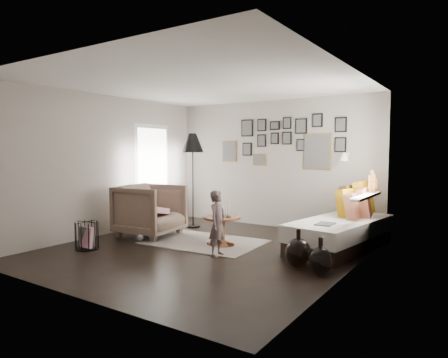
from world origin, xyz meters
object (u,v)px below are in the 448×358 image
Objects in this scene: vase at (219,208)px; child at (218,224)px; floor_lamp at (193,146)px; demijohn_large at (298,253)px; pedestal_table at (222,232)px; demijohn_small at (320,260)px; armchair at (150,210)px; magazine_basket at (87,236)px; daybed at (342,228)px.

child is (0.40, -0.61, -0.13)m from vase.
floor_lamp is (-1.31, 0.99, 1.03)m from vase.
demijohn_large is at bearing -26.81° from floor_lamp.
pedestal_table is at bearing 162.91° from demijohn_large.
demijohn_small is at bearing -95.91° from child.
magazine_basket is (-0.14, -1.30, -0.26)m from armchair.
daybed is 1.17× the size of floor_lamp.
demijohn_large reaches higher than pedestal_table.
pedestal_table is 2.17m from magazine_basket.
armchair is 2.19× the size of demijohn_small.
vase is at bearing 163.06° from demijohn_large.
vase is at bearing -91.37° from armchair.
demijohn_small is 1.62m from child.
floor_lamp is (-1.39, 1.01, 1.43)m from pedestal_table.
vase is 0.84× the size of demijohn_large.
armchair is 0.55× the size of floor_lamp.
floor_lamp reaches higher than demijohn_small.
demijohn_large is at bearing -102.82° from armchair.
armchair reaches higher than vase.
armchair is at bearing -97.27° from floor_lamp.
pedestal_table is 0.59× the size of armchair.
magazine_basket is 0.45× the size of child.
magazine_basket is (-1.67, -1.39, -0.01)m from pedestal_table.
magazine_basket is at bearing -140.16° from pedestal_table.
magazine_basket is at bearing -96.56° from floor_lamp.
demijohn_small is (3.43, -0.51, -0.30)m from armchair.
demijohn_small is (0.19, -1.51, -0.15)m from daybed.
daybed is at bearing 27.99° from pedestal_table.
daybed reaches higher than armchair.
magazine_basket is at bearing -164.15° from demijohn_large.
child reaches higher than magazine_basket.
floor_lamp is at bearing -12.90° from armchair.
daybed is at bearing -1.82° from floor_lamp.
child is (1.85, -0.50, 0.02)m from armchair.
magazine_basket is (-3.38, -2.30, -0.11)m from daybed.
pedestal_table is 1.99m from demijohn_small.
floor_lamp reaches higher than armchair.
floor_lamp is 3.60m from demijohn_large.
child is at bearing -43.14° from floor_lamp.
demijohn_large is (3.22, 0.91, -0.01)m from magazine_basket.
vase is 0.92× the size of demijohn_small.
demijohn_small is at bearing 12.54° from magazine_basket.
daybed is (1.71, 0.91, 0.11)m from pedestal_table.
pedestal_table is 1.40× the size of vase.
demijohn_large is 1.27m from child.
daybed is 4.09m from magazine_basket.
pedestal_table is 2.24m from floor_lamp.
vase is at bearing 27.39° from child.
armchair is at bearing -153.73° from daybed.
pedestal_table is 1.18× the size of demijohn_large.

